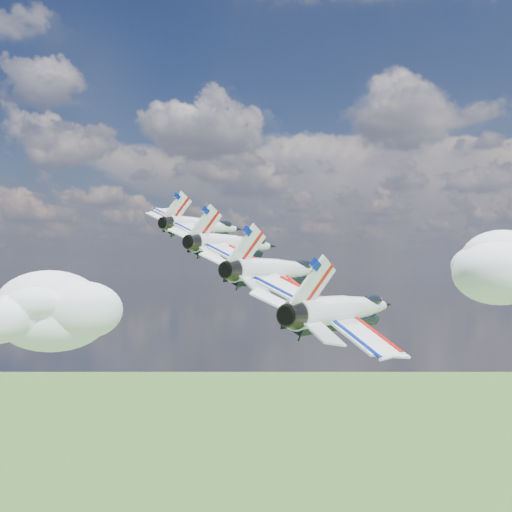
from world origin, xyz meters
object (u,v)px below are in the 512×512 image
at_px(jet_0, 206,226).
at_px(jet_2, 280,270).
at_px(jet_3, 347,309).
at_px(jet_1, 236,244).

height_order(jet_0, jet_2, jet_0).
distance_m(jet_0, jet_3, 40.38).
distance_m(jet_1, jet_2, 13.46).
bearing_deg(jet_3, jet_1, 145.20).
bearing_deg(jet_2, jet_3, -34.80).
height_order(jet_0, jet_1, jet_0).
relative_size(jet_0, jet_3, 1.00).
bearing_deg(jet_2, jet_0, 145.20).
height_order(jet_0, jet_3, jet_0).
relative_size(jet_1, jet_3, 1.00).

